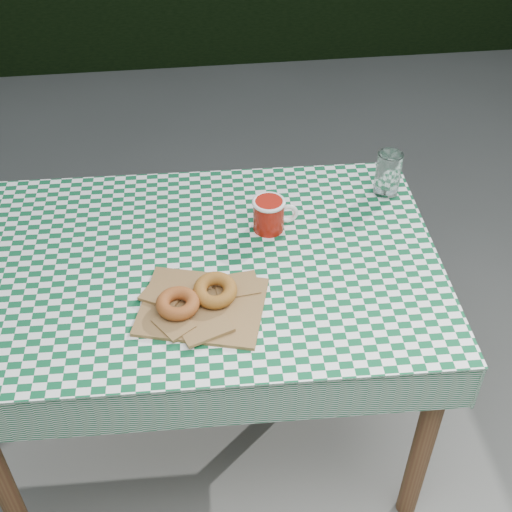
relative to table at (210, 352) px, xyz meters
The scene contains 8 objects.
ground 0.41m from the table, 32.40° to the right, with size 60.00×60.00×0.00m, color #585853.
table is the anchor object (origin of this frame).
tablecloth 0.38m from the table, 90.00° to the right, with size 1.31×0.88×0.01m, color #0C4F2B.
paper_bag 0.43m from the table, 95.03° to the right, with size 0.31×0.25×0.02m, color olive.
bagel_front 0.46m from the table, 111.97° to the right, with size 0.11×0.11×0.03m, color brown.
bagel_back 0.44m from the table, 82.57° to the right, with size 0.11×0.11×0.04m, color #985D1F.
coffee_mug 0.49m from the table, 31.67° to the left, with size 0.18×0.18×0.10m, color #951409, non-canonical shape.
drinking_glass 0.78m from the table, 23.67° to the left, with size 0.08×0.08×0.14m, color white.
Camera 1 is at (-0.17, -1.33, 2.02)m, focal length 48.18 mm.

